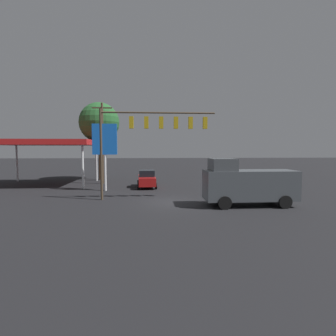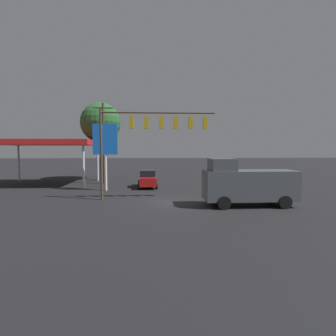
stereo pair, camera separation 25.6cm
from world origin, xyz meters
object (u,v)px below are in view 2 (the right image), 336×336
utility_pole (104,141)px  delivery_truck (247,184)px  price_sign (105,142)px  traffic_signal_assembly (151,129)px  street_tree (101,123)px  sedan_far (147,179)px

utility_pole → delivery_truck: size_ratio=1.44×
price_sign → traffic_signal_assembly: bearing=134.2°
price_sign → delivery_truck: (-11.90, 7.88, -3.25)m
delivery_truck → street_tree: bearing=-51.1°
sedan_far → traffic_signal_assembly: bearing=1.1°
traffic_signal_assembly → utility_pole: 11.84m
delivery_truck → sedan_far: 12.61m
delivery_truck → price_sign: bearing=-33.6°
traffic_signal_assembly → delivery_truck: bearing=157.1°
utility_pole → delivery_truck: bearing=134.6°
price_sign → street_tree: size_ratio=0.64×
utility_pole → delivery_truck: utility_pole is taller
traffic_signal_assembly → street_tree: 16.36m
price_sign → street_tree: (2.38, -9.78, 2.93)m
traffic_signal_assembly → price_sign: (4.71, -4.84, -1.02)m
delivery_truck → street_tree: size_ratio=0.64×
price_sign → street_tree: street_tree is taller
sedan_far → street_tree: size_ratio=0.42×
sedan_far → street_tree: 12.27m
price_sign → street_tree: bearing=-76.3°
street_tree → sedan_far: bearing=130.4°
delivery_truck → sedan_far: delivery_truck is taller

